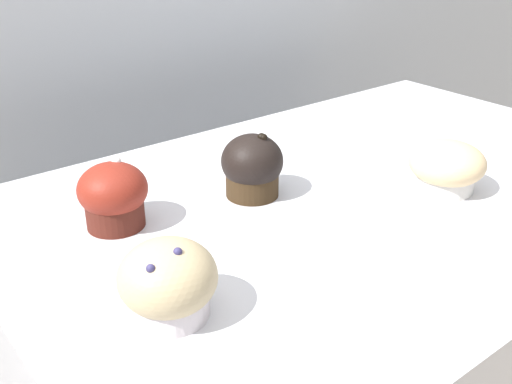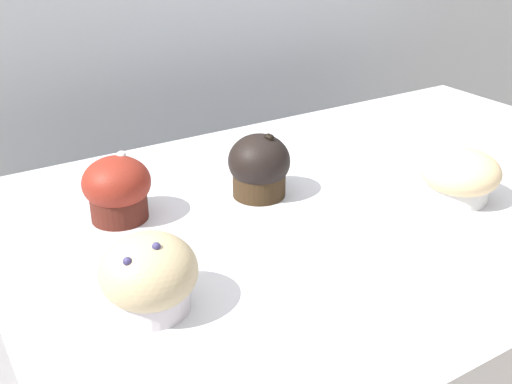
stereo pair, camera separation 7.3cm
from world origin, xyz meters
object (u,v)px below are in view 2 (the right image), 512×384
at_px(muffin_front_center, 117,189).
at_px(muffin_back_right, 460,175).
at_px(muffin_front_left, 149,276).
at_px(muffin_back_left, 259,167).

xyz_separation_m(muffin_front_center, muffin_back_right, (0.41, -0.19, -0.01)).
xyz_separation_m(muffin_back_right, muffin_front_left, (-0.45, -0.01, 0.00)).
bearing_deg(muffin_back_right, muffin_front_left, -178.94).
relative_size(muffin_back_right, muffin_front_left, 1.09).
height_order(muffin_back_left, muffin_front_left, muffin_back_left).
relative_size(muffin_back_left, muffin_front_left, 0.95).
height_order(muffin_front_center, muffin_front_left, muffin_front_center).
xyz_separation_m(muffin_front_center, muffin_front_left, (-0.04, -0.20, -0.00)).
bearing_deg(muffin_back_left, muffin_front_center, 168.97).
distance_m(muffin_back_left, muffin_front_left, 0.28).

